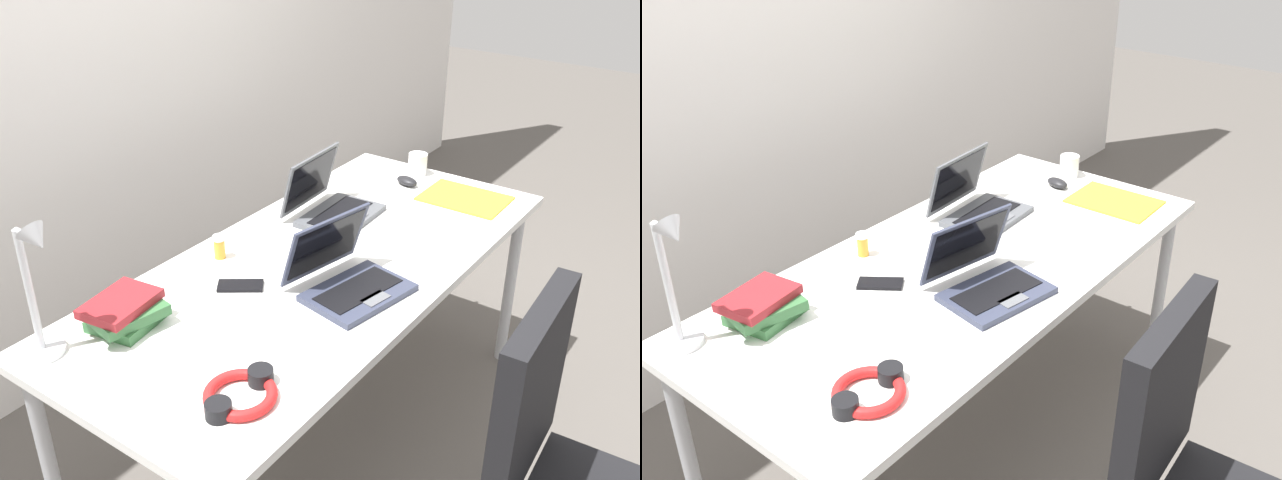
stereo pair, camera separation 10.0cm
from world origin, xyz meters
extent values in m
plane|color=#56514C|center=(0.00, 0.00, 0.00)|extent=(12.00, 12.00, 0.00)
cube|color=silver|center=(0.00, 1.10, 1.30)|extent=(6.00, 0.12, 2.60)
cube|color=white|center=(0.00, 0.00, 0.72)|extent=(1.80, 0.80, 0.03)
cylinder|color=#B2B5BA|center=(0.84, -0.34, 0.35)|extent=(0.04, 0.04, 0.71)
cylinder|color=#B2B5BA|center=(-0.84, 0.34, 0.35)|extent=(0.04, 0.04, 0.71)
cylinder|color=#B2B5BA|center=(0.84, 0.34, 0.35)|extent=(0.04, 0.04, 0.71)
cylinder|color=silver|center=(-0.80, 0.31, 0.75)|extent=(0.12, 0.12, 0.02)
cylinder|color=silver|center=(-0.80, 0.31, 0.93)|extent=(0.02, 0.02, 0.34)
cylinder|color=silver|center=(-0.80, 0.27, 1.10)|extent=(0.01, 0.08, 0.01)
cone|color=silver|center=(-0.80, 0.23, 1.10)|extent=(0.07, 0.09, 0.09)
cube|color=#33384C|center=(-0.10, -0.21, 0.75)|extent=(0.34, 0.26, 0.02)
cube|color=black|center=(-0.10, -0.21, 0.76)|extent=(0.28, 0.16, 0.00)
cube|color=#595B60|center=(-0.11, -0.27, 0.76)|extent=(0.09, 0.06, 0.00)
cube|color=#33384C|center=(-0.07, -0.07, 0.86)|extent=(0.31, 0.13, 0.20)
cube|color=black|center=(-0.07, -0.08, 0.86)|extent=(0.28, 0.11, 0.17)
cube|color=#515459|center=(0.30, 0.12, 0.75)|extent=(0.31, 0.22, 0.02)
cube|color=black|center=(0.30, 0.12, 0.76)|extent=(0.27, 0.13, 0.00)
cube|color=#595B60|center=(0.30, 0.06, 0.76)|extent=(0.09, 0.05, 0.00)
cube|color=#515459|center=(0.29, 0.26, 0.86)|extent=(0.30, 0.08, 0.20)
cube|color=black|center=(0.29, 0.25, 0.86)|extent=(0.27, 0.06, 0.17)
ellipsoid|color=black|center=(0.70, 0.08, 0.76)|extent=(0.08, 0.11, 0.03)
cube|color=black|center=(-0.26, 0.11, 0.74)|extent=(0.13, 0.15, 0.01)
torus|color=red|center=(-0.64, -0.23, 0.75)|extent=(0.18, 0.18, 0.03)
cylinder|color=black|center=(-0.72, -0.23, 0.76)|extent=(0.06, 0.06, 0.04)
cylinder|color=black|center=(-0.57, -0.23, 0.76)|extent=(0.06, 0.06, 0.04)
cylinder|color=gold|center=(-0.16, 0.28, 0.77)|extent=(0.04, 0.04, 0.06)
cylinder|color=white|center=(-0.16, 0.28, 0.81)|extent=(0.04, 0.04, 0.01)
cube|color=#336638|center=(-0.59, 0.23, 0.76)|extent=(0.19, 0.19, 0.03)
cube|color=#336638|center=(-0.59, 0.22, 0.79)|extent=(0.21, 0.18, 0.03)
cube|color=maroon|center=(-0.60, 0.23, 0.81)|extent=(0.22, 0.17, 0.03)
cube|color=gold|center=(0.71, -0.16, 0.74)|extent=(0.23, 0.31, 0.01)
cylinder|color=white|center=(0.82, 0.10, 0.78)|extent=(0.08, 0.08, 0.09)
torus|color=white|center=(0.87, 0.10, 0.79)|extent=(0.05, 0.01, 0.05)
cube|color=black|center=(-0.21, -0.77, 0.73)|extent=(0.42, 0.08, 0.48)
camera|label=1|loc=(-1.60, -1.14, 1.86)|focal=39.97mm
camera|label=2|loc=(-1.53, -1.22, 1.86)|focal=39.97mm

